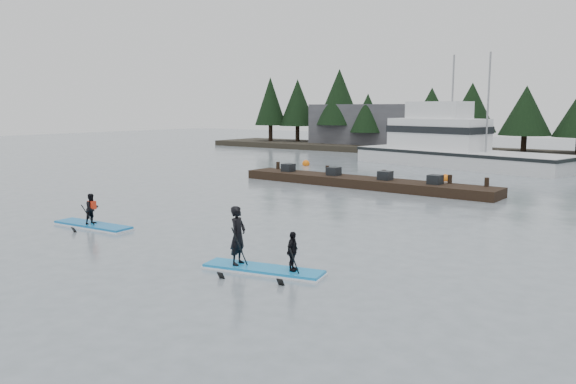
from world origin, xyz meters
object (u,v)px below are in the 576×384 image
Objects in this scene: paddleboard_solo at (92,218)px; paddleboard_duo at (258,251)px; fishing_boat_large at (453,157)px; floating_dock at (362,182)px.

paddleboard_duo reaches higher than paddleboard_solo.
paddleboard_solo is 1.00× the size of paddleboard_duo.
fishing_boat_large is 4.93× the size of paddleboard_solo.
floating_dock is at bearing 96.33° from paddleboard_duo.
fishing_boat_large is 14.97m from floating_dock.
paddleboard_duo is at bearing -66.56° from fishing_boat_large.
paddleboard_solo is (-2.93, -16.16, 0.10)m from floating_dock.
fishing_boat_large reaches higher than paddleboard_duo.
floating_dock is 16.43m from paddleboard_solo.
paddleboard_solo is at bearing 161.88° from paddleboard_duo.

